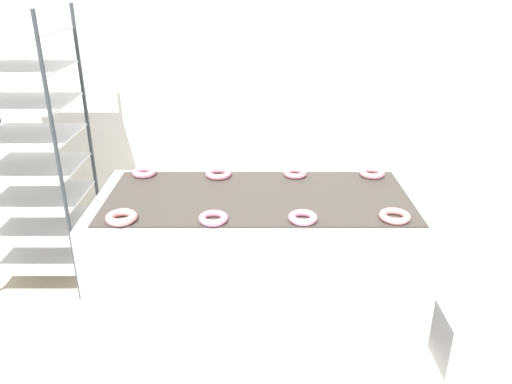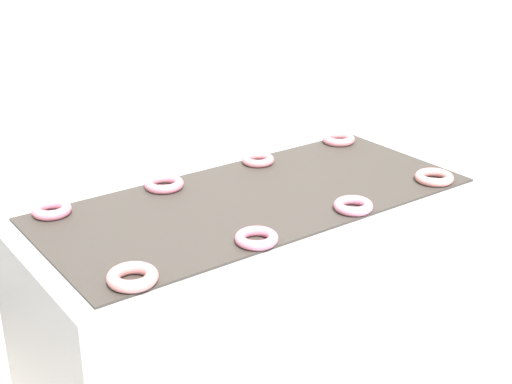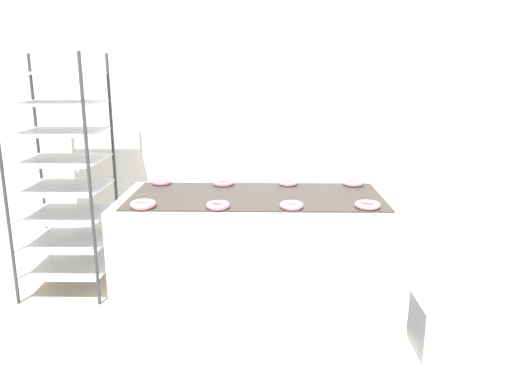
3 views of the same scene
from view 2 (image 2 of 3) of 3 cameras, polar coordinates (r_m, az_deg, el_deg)
wall_back at (r=3.57m, az=-14.81°, el=14.06°), size 8.00×0.05×2.80m
fryer_machine at (r=2.62m, az=0.01°, el=-10.07°), size 1.58×0.73×0.95m
glaze_bin at (r=3.46m, az=16.64°, el=-8.48°), size 0.38×0.33×0.32m
donut_near_left at (r=1.91m, az=-9.86°, el=-6.71°), size 0.14×0.14×0.04m
donut_near_midleft at (r=2.08m, az=0.04°, el=-3.71°), size 0.13×0.13×0.03m
donut_near_midright at (r=2.32m, az=7.79°, el=-1.09°), size 0.13×0.13×0.03m
donut_near_right at (r=2.60m, az=14.07°, el=1.15°), size 0.14×0.14×0.03m
donut_far_left at (r=2.35m, az=-16.04°, el=-1.37°), size 0.13×0.13×0.03m
donut_far_midleft at (r=2.48m, az=-7.36°, el=0.65°), size 0.14×0.14×0.03m
donut_far_midright at (r=2.69m, az=0.16°, el=2.61°), size 0.12×0.12×0.03m
donut_far_right at (r=2.94m, az=6.63°, el=4.23°), size 0.13×0.13×0.03m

